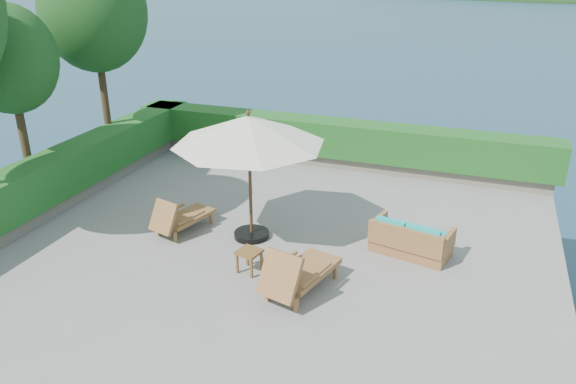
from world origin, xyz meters
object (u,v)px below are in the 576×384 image
(patio_umbrella, at_px, (249,131))
(lounge_left, at_px, (180,217))
(lounge_right, at_px, (298,273))
(side_table, at_px, (249,255))
(wicker_loveseat, at_px, (410,241))

(patio_umbrella, height_order, lounge_left, patio_umbrella)
(patio_umbrella, xyz_separation_m, lounge_right, (1.68, -1.77, -2.00))
(side_table, relative_size, wicker_loveseat, 0.29)
(patio_umbrella, xyz_separation_m, lounge_left, (-1.60, -0.30, -2.07))
(lounge_right, xyz_separation_m, wicker_loveseat, (1.73, 2.18, -0.13))
(patio_umbrella, bearing_deg, wicker_loveseat, 6.92)
(patio_umbrella, relative_size, side_table, 7.46)
(side_table, bearing_deg, wicker_loveseat, 31.89)
(lounge_left, distance_m, side_table, 2.40)
(side_table, bearing_deg, patio_umbrella, 111.58)
(lounge_right, xyz_separation_m, side_table, (-1.14, 0.40, -0.05))
(patio_umbrella, relative_size, lounge_right, 2.00)
(side_table, bearing_deg, lounge_right, -19.34)
(patio_umbrella, distance_m, lounge_left, 2.64)
(lounge_left, xyz_separation_m, side_table, (2.15, -1.07, 0.01))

